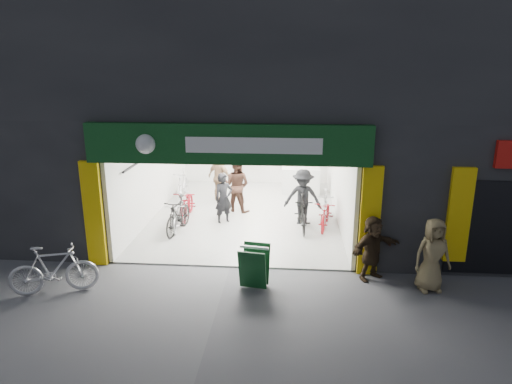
# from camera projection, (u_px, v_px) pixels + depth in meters

# --- Properties ---
(ground) EXTENTS (60.00, 60.00, 0.00)m
(ground) POSITION_uv_depth(u_px,v_px,m) (230.00, 267.00, 11.06)
(ground) COLOR #56565B
(ground) RESTS_ON ground
(building) EXTENTS (17.00, 10.27, 8.00)m
(building) POSITION_uv_depth(u_px,v_px,m) (277.00, 77.00, 14.57)
(building) COLOR #232326
(building) RESTS_ON ground
(bike_left_front) EXTENTS (0.85, 1.68, 0.84)m
(bike_left_front) POSITION_uv_depth(u_px,v_px,m) (176.00, 215.00, 13.52)
(bike_left_front) COLOR #B1B2B6
(bike_left_front) RESTS_ON ground
(bike_left_midfront) EXTENTS (0.74, 1.82, 1.06)m
(bike_left_midfront) POSITION_uv_depth(u_px,v_px,m) (178.00, 215.00, 13.18)
(bike_left_midfront) COLOR black
(bike_left_midfront) RESTS_ON ground
(bike_left_midback) EXTENTS (0.74, 1.88, 0.97)m
(bike_left_midback) POSITION_uv_depth(u_px,v_px,m) (187.00, 204.00, 14.34)
(bike_left_midback) COLOR maroon
(bike_left_midback) RESTS_ON ground
(bike_left_back) EXTENTS (0.52, 1.71, 1.02)m
(bike_left_back) POSITION_uv_depth(u_px,v_px,m) (183.00, 184.00, 16.60)
(bike_left_back) COLOR silver
(bike_left_back) RESTS_ON ground
(bike_right_front) EXTENTS (0.57, 1.76, 1.04)m
(bike_right_front) POSITION_uv_depth(u_px,v_px,m) (303.00, 213.00, 13.37)
(bike_right_front) COLOR black
(bike_right_front) RESTS_ON ground
(bike_right_mid) EXTENTS (0.88, 1.75, 0.88)m
(bike_right_mid) POSITION_uv_depth(u_px,v_px,m) (326.00, 214.00, 13.58)
(bike_right_mid) COLOR maroon
(bike_right_mid) RESTS_ON ground
(bike_right_back) EXTENTS (0.60, 1.73, 1.03)m
(bike_right_back) POSITION_uv_depth(u_px,v_px,m) (325.00, 207.00, 13.95)
(bike_right_back) COLOR #B7B6BB
(bike_right_back) RESTS_ON ground
(parked_bike) EXTENTS (1.90, 1.06, 1.10)m
(parked_bike) POSITION_uv_depth(u_px,v_px,m) (54.00, 270.00, 9.70)
(parked_bike) COLOR silver
(parked_bike) RESTS_ON ground
(customer_a) EXTENTS (0.69, 0.64, 1.58)m
(customer_a) POSITION_uv_depth(u_px,v_px,m) (224.00, 199.00, 13.86)
(customer_a) COLOR black
(customer_a) RESTS_ON ground
(customer_b) EXTENTS (1.06, 0.95, 1.81)m
(customer_b) POSITION_uv_depth(u_px,v_px,m) (237.00, 185.00, 14.91)
(customer_b) COLOR #3A231A
(customer_b) RESTS_ON ground
(customer_c) EXTENTS (1.18, 0.75, 1.74)m
(customer_c) POSITION_uv_depth(u_px,v_px,m) (303.00, 198.00, 13.71)
(customer_c) COLOR black
(customer_c) RESTS_ON ground
(customer_d) EXTENTS (1.09, 0.92, 1.74)m
(customer_d) POSITION_uv_depth(u_px,v_px,m) (220.00, 178.00, 16.03)
(customer_d) COLOR #987859
(customer_d) RESTS_ON ground
(pedestrian_near) EXTENTS (0.88, 0.66, 1.64)m
(pedestrian_near) POSITION_uv_depth(u_px,v_px,m) (432.00, 255.00, 9.77)
(pedestrian_near) COLOR olive
(pedestrian_near) RESTS_ON ground
(pedestrian_far) EXTENTS (1.38, 1.18, 1.50)m
(pedestrian_far) POSITION_uv_depth(u_px,v_px,m) (372.00, 248.00, 10.31)
(pedestrian_far) COLOR #322416
(pedestrian_far) RESTS_ON ground
(sandwich_board) EXTENTS (0.69, 0.70, 0.93)m
(sandwich_board) POSITION_uv_depth(u_px,v_px,m) (254.00, 266.00, 9.98)
(sandwich_board) COLOR #0E3A19
(sandwich_board) RESTS_ON ground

